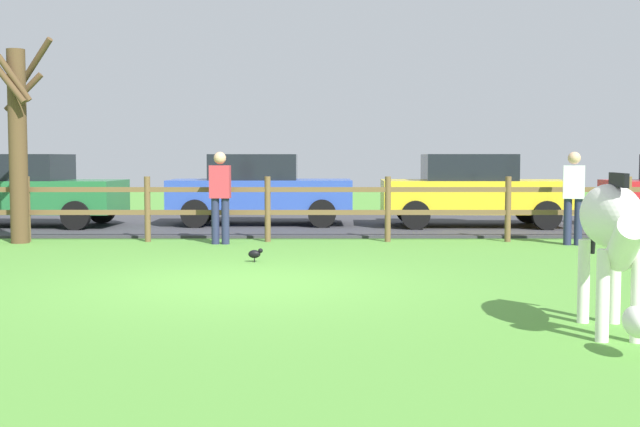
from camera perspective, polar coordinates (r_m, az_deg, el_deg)
ground_plane at (r=10.15m, az=-5.42°, el=-4.85°), size 60.00×60.00×0.00m
parking_asphalt at (r=19.37m, az=-2.87°, el=-0.59°), size 28.00×7.40×0.05m
paddock_fence at (r=15.04m, az=-3.73°, el=0.64°), size 22.08×0.11×1.19m
bare_tree at (r=15.72m, az=-20.24°, el=4.91°), size 1.01×1.03×3.70m
zebra at (r=7.56m, az=19.54°, el=-0.99°), size 0.62×1.93×1.41m
crow_on_grass at (r=12.16m, az=-4.59°, el=-2.79°), size 0.21×0.10×0.20m
parked_car_green at (r=18.90m, az=-19.78°, el=1.56°), size 4.08×2.05×1.56m
parked_car_yellow at (r=18.10m, az=10.48°, el=1.63°), size 4.04×1.97×1.56m
parked_car_blue at (r=18.34m, az=-4.31°, el=1.72°), size 4.01×1.91×1.56m
visitor_left_of_tree at (r=14.68m, az=-7.01°, el=1.40°), size 0.37×0.24×1.64m
visitor_right_of_tree at (r=15.09m, az=17.08°, el=1.33°), size 0.40×0.30×1.64m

